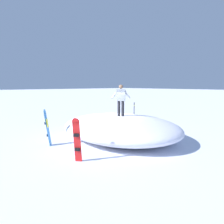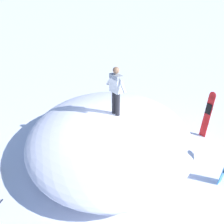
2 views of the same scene
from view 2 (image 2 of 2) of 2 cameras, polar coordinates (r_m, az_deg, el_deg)
ground at (r=9.01m, az=1.32°, el=-10.06°), size 240.00×240.00×0.00m
snow_mound at (r=9.12m, az=-0.48°, el=-4.66°), size 7.02×5.73×1.29m
snowboarder_standing at (r=8.63m, az=0.81°, el=4.92°), size 0.80×0.69×1.59m
snowboard_secondary_upright at (r=10.52m, az=19.14°, el=-0.32°), size 0.38×0.38×1.70m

